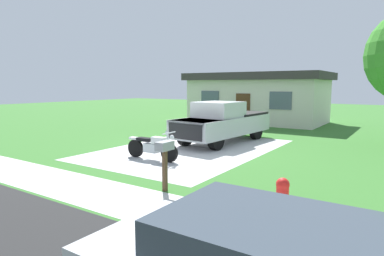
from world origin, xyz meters
name	(u,v)px	position (x,y,z in m)	size (l,w,h in m)	color
ground_plane	(191,149)	(0.00, 0.00, 0.00)	(80.00, 80.00, 0.00)	#346C2A
driveway_pad	(191,149)	(0.00, 0.00, 0.00)	(5.84, 8.82, 0.01)	#B5B5B5
sidewalk_strip	(68,184)	(0.00, -6.00, 0.00)	(36.00, 1.80, 0.01)	beige
motorcycle	(152,147)	(-0.06, -2.43, 0.47)	(2.21, 0.70, 1.09)	black
pickup_truck	(224,122)	(0.30, 2.28, 0.95)	(2.44, 5.76, 1.90)	black
fire_hydrant	(282,200)	(5.59, -5.22, 0.43)	(0.32, 0.40, 0.87)	red
mailbox	(165,153)	(2.53, -4.99, 0.98)	(0.26, 0.48, 1.26)	#4C3823
neighbor_house	(258,97)	(-1.77, 11.35, 1.79)	(9.60, 5.60, 3.50)	beige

